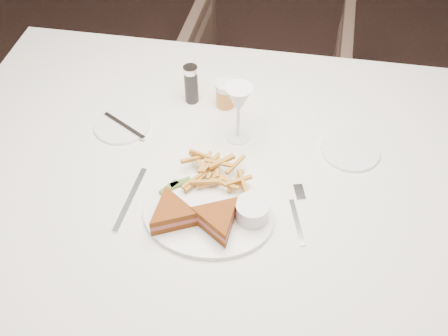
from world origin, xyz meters
The scene contains 4 objects.
ground centered at (0.00, 0.00, 0.00)m, with size 5.00×5.00×0.00m, color black.
table centered at (-0.26, -0.06, 0.38)m, with size 1.60×1.06×0.75m, color white.
chair_far centered at (-0.29, 0.82, 0.35)m, with size 0.68×0.64×0.70m, color #4C382F.
table_setting centered at (-0.28, -0.13, 0.79)m, with size 0.80×0.57×0.18m.
Camera 1 is at (-0.08, -0.92, 1.74)m, focal length 40.00 mm.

